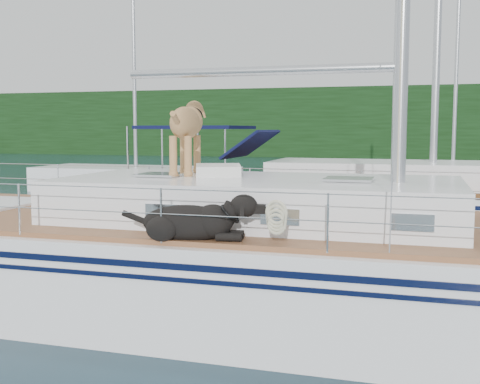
% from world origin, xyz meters
% --- Properties ---
extents(ground, '(120.00, 120.00, 0.00)m').
position_xyz_m(ground, '(0.00, 0.00, 0.00)').
color(ground, black).
rests_on(ground, ground).
extents(tree_line, '(90.00, 3.00, 6.00)m').
position_xyz_m(tree_line, '(0.00, 45.00, 3.00)').
color(tree_line, black).
rests_on(tree_line, ground).
extents(shore_bank, '(92.00, 1.00, 1.20)m').
position_xyz_m(shore_bank, '(0.00, 46.20, 0.60)').
color(shore_bank, '#595147').
rests_on(shore_bank, ground).
extents(main_sailboat, '(12.00, 3.80, 14.01)m').
position_xyz_m(main_sailboat, '(0.09, -0.00, 0.69)').
color(main_sailboat, white).
rests_on(main_sailboat, ground).
extents(neighbor_sailboat, '(11.00, 3.50, 13.30)m').
position_xyz_m(neighbor_sailboat, '(0.83, 6.37, 0.63)').
color(neighbor_sailboat, white).
rests_on(neighbor_sailboat, ground).
extents(bg_boat_west, '(8.00, 3.00, 11.65)m').
position_xyz_m(bg_boat_west, '(-8.00, 14.00, 0.45)').
color(bg_boat_west, white).
rests_on(bg_boat_west, ground).
extents(bg_boat_center, '(7.20, 3.00, 11.65)m').
position_xyz_m(bg_boat_center, '(4.00, 16.00, 0.45)').
color(bg_boat_center, white).
rests_on(bg_boat_center, ground).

